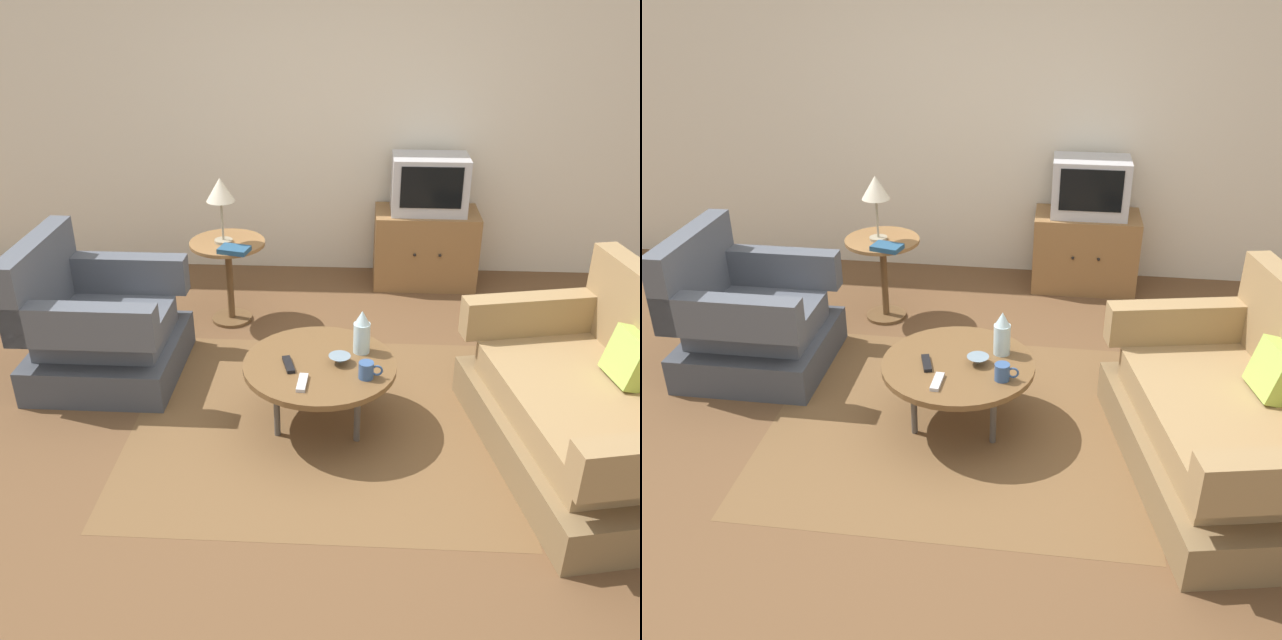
# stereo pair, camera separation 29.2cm
# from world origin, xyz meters

# --- Properties ---
(ground_plane) EXTENTS (16.00, 16.00, 0.00)m
(ground_plane) POSITION_xyz_m (0.00, 0.00, 0.00)
(ground_plane) COLOR brown
(back_wall) EXTENTS (9.00, 0.12, 2.70)m
(back_wall) POSITION_xyz_m (0.00, 2.41, 1.35)
(back_wall) COLOR beige
(back_wall) RESTS_ON ground
(area_rug) EXTENTS (2.17, 1.94, 0.00)m
(area_rug) POSITION_xyz_m (-0.03, 0.04, 0.00)
(area_rug) COLOR brown
(area_rug) RESTS_ON ground
(armchair) EXTENTS (0.90, 0.90, 0.92)m
(armchair) POSITION_xyz_m (-1.48, 0.52, 0.32)
(armchair) COLOR #3E424B
(armchair) RESTS_ON ground
(couch) EXTENTS (1.21, 1.69, 0.95)m
(couch) POSITION_xyz_m (1.46, -0.20, 0.31)
(couch) COLOR brown
(couch) RESTS_ON ground
(coffee_table) EXTENTS (0.87, 0.87, 0.41)m
(coffee_table) POSITION_xyz_m (-0.03, 0.04, 0.38)
(coffee_table) COLOR brown
(coffee_table) RESTS_ON ground
(side_table) EXTENTS (0.54, 0.54, 0.63)m
(side_table) POSITION_xyz_m (-0.77, 1.31, 0.46)
(side_table) COLOR olive
(side_table) RESTS_ON ground
(tv_stand) EXTENTS (0.82, 0.48, 0.62)m
(tv_stand) POSITION_xyz_m (0.72, 2.08, 0.31)
(tv_stand) COLOR olive
(tv_stand) RESTS_ON ground
(television) EXTENTS (0.59, 0.39, 0.45)m
(television) POSITION_xyz_m (0.72, 2.09, 0.84)
(television) COLOR #B7B7BC
(television) RESTS_ON tv_stand
(table_lamp) EXTENTS (0.20, 0.20, 0.47)m
(table_lamp) POSITION_xyz_m (-0.79, 1.30, 0.99)
(table_lamp) COLOR #9E937A
(table_lamp) RESTS_ON side_table
(vase) EXTENTS (0.10, 0.10, 0.26)m
(vase) POSITION_xyz_m (0.20, 0.18, 0.54)
(vase) COLOR silver
(vase) RESTS_ON coffee_table
(mug) EXTENTS (0.13, 0.08, 0.10)m
(mug) POSITION_xyz_m (0.23, -0.11, 0.46)
(mug) COLOR #335184
(mug) RESTS_ON coffee_table
(bowl) EXTENTS (0.12, 0.12, 0.05)m
(bowl) POSITION_xyz_m (0.08, 0.04, 0.43)
(bowl) COLOR slate
(bowl) RESTS_ON coffee_table
(tv_remote_dark) EXTENTS (0.09, 0.17, 0.02)m
(tv_remote_dark) POSITION_xyz_m (-0.20, -0.01, 0.42)
(tv_remote_dark) COLOR black
(tv_remote_dark) RESTS_ON coffee_table
(tv_remote_silver) EXTENTS (0.06, 0.17, 0.02)m
(tv_remote_silver) POSITION_xyz_m (-0.11, -0.19, 0.42)
(tv_remote_silver) COLOR #B2B2B7
(tv_remote_silver) RESTS_ON coffee_table
(book) EXTENTS (0.23, 0.19, 0.03)m
(book) POSITION_xyz_m (-0.68, 1.12, 0.65)
(book) COLOR navy
(book) RESTS_ON side_table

